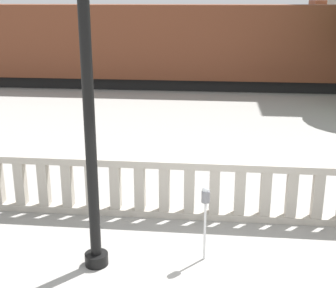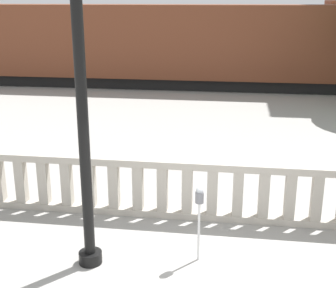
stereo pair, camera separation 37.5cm
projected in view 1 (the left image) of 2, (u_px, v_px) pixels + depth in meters
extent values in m
cube|color=#ADA599|center=(201.00, 215.00, 9.40)|extent=(16.36, 0.24, 0.14)
cube|color=#ADA599|center=(202.00, 165.00, 9.09)|extent=(16.36, 0.24, 0.14)
cube|color=#ADA599|center=(21.00, 183.00, 9.62)|extent=(0.20, 0.20, 0.92)
cube|color=#ADA599|center=(44.00, 184.00, 9.57)|extent=(0.20, 0.20, 0.92)
cube|color=#ADA599|center=(68.00, 185.00, 9.52)|extent=(0.20, 0.20, 0.92)
cube|color=#ADA599|center=(91.00, 186.00, 9.47)|extent=(0.20, 0.20, 0.92)
cube|color=#ADA599|center=(116.00, 187.00, 9.42)|extent=(0.20, 0.20, 0.92)
cube|color=#ADA599|center=(140.00, 188.00, 9.37)|extent=(0.20, 0.20, 0.92)
cube|color=#ADA599|center=(164.00, 189.00, 9.32)|extent=(0.20, 0.20, 0.92)
cube|color=#ADA599|center=(189.00, 190.00, 9.27)|extent=(0.20, 0.20, 0.92)
cube|color=#ADA599|center=(214.00, 191.00, 9.22)|extent=(0.20, 0.20, 0.92)
cube|color=#ADA599|center=(240.00, 192.00, 9.17)|extent=(0.20, 0.20, 0.92)
cube|color=#ADA599|center=(265.00, 193.00, 9.12)|extent=(0.20, 0.20, 0.92)
cube|color=#ADA599|center=(291.00, 194.00, 9.07)|extent=(0.20, 0.20, 0.92)
cube|color=#ADA599|center=(318.00, 195.00, 9.02)|extent=(0.20, 0.20, 0.92)
cylinder|color=black|center=(97.00, 259.00, 7.75)|extent=(0.39, 0.39, 0.20)
cylinder|color=black|center=(89.00, 120.00, 7.04)|extent=(0.18, 0.18, 4.57)
cylinder|color=silver|center=(205.00, 231.00, 7.79)|extent=(0.04, 0.04, 1.05)
cylinder|color=slate|center=(206.00, 197.00, 7.60)|extent=(0.14, 0.14, 0.19)
sphere|color=#B2B7BC|center=(206.00, 190.00, 7.57)|extent=(0.12, 0.12, 0.12)
cube|color=black|center=(126.00, 80.00, 23.62)|extent=(28.77, 2.36, 0.55)
cube|color=brown|center=(125.00, 40.00, 23.03)|extent=(29.35, 2.95, 3.39)
cube|color=black|center=(195.00, 51.00, 36.70)|extent=(22.90, 2.51, 0.55)
cube|color=brown|center=(195.00, 28.00, 36.18)|extent=(23.36, 3.14, 2.95)
cube|color=brown|center=(333.00, 4.00, 34.63)|extent=(3.00, 2.83, 0.60)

